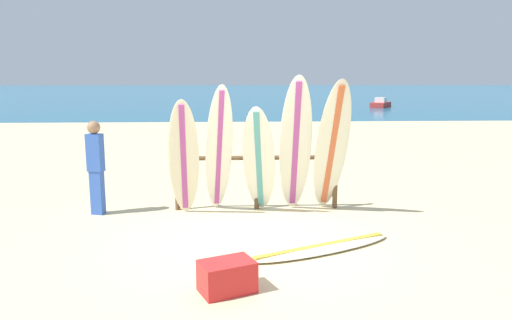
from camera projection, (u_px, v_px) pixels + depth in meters
ground_plane at (249, 243)px, 7.04m from camera, size 120.00×120.00×0.00m
ocean_water at (235, 92)px, 64.06m from camera, size 120.00×80.00×0.01m
surfboard_rack at (257, 170)px, 8.72m from camera, size 2.98×0.09×1.10m
surfboard_leaning_far_left at (184, 158)px, 8.22m from camera, size 0.56×0.67×2.05m
surfboard_leaning_left at (219, 150)px, 8.32m from camera, size 0.62×1.02×2.29m
surfboard_leaning_center_left at (259, 160)px, 8.37m from camera, size 0.69×0.86×1.93m
surfboard_leaning_center at (295, 146)px, 8.31m from camera, size 0.57×0.92×2.44m
surfboard_leaning_center_right at (332, 147)px, 8.34m from camera, size 0.66×1.09×2.38m
surfboard_lying_on_sand at (321, 247)px, 6.79m from camera, size 2.32×1.43×0.08m
beachgoer_standing at (96, 164)px, 8.35m from camera, size 0.30×0.23×1.65m
small_boat_offshore at (381, 104)px, 35.48m from camera, size 1.97×2.28×0.71m
cooler_box at (227, 276)px, 5.46m from camera, size 0.71×0.61×0.36m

